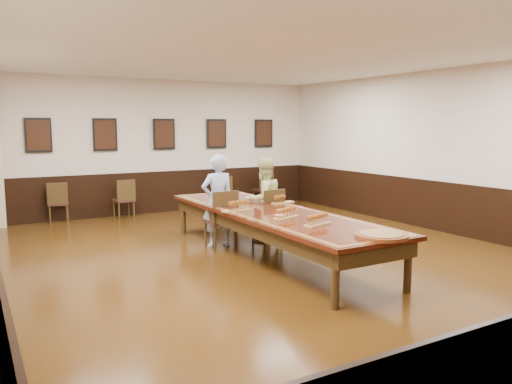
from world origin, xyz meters
TOP-DOWN VIEW (x-y plane):
  - floor at (0.00, 0.00)m, footprint 8.00×10.00m
  - ceiling at (0.00, 0.00)m, footprint 8.00×10.00m
  - wall_back at (0.00, 5.01)m, footprint 8.00×0.02m
  - wall_right at (4.01, 0.00)m, footprint 0.02×10.00m
  - chair_man at (-0.43, 0.98)m, footprint 0.48×0.52m
  - chair_woman at (0.51, 0.97)m, footprint 0.51×0.54m
  - spare_chair_a at (-2.49, 4.82)m, footprint 0.50×0.53m
  - spare_chair_b at (-1.12, 4.60)m, footprint 0.46×0.49m
  - spare_chair_c at (1.34, 4.57)m, footprint 0.48×0.51m
  - spare_chair_d at (2.58, 4.62)m, footprint 0.42×0.46m
  - person_man at (-0.43, 1.09)m, footprint 0.59×0.39m
  - person_woman at (0.50, 1.07)m, footprint 0.82×0.67m
  - pink_phone at (0.60, 0.06)m, footprint 0.08×0.14m
  - wainscoting at (0.00, 0.00)m, footprint 8.00×10.00m
  - conference_table at (0.00, 0.00)m, footprint 1.40×5.00m
  - posters at (0.00, 4.94)m, footprint 6.14×0.04m
  - flight_a at (-0.49, 0.28)m, footprint 0.48×0.19m
  - flight_b at (0.55, 0.57)m, footprint 0.44×0.20m
  - flight_c at (-0.15, -0.63)m, footprint 0.46×0.27m
  - flight_d at (-0.07, -1.29)m, footprint 0.47×0.26m
  - red_plate_grp at (-0.15, -0.47)m, footprint 0.21×0.21m
  - carved_platter at (0.16, -2.27)m, footprint 0.83×0.83m

SIDE VIEW (x-z plane):
  - floor at x=0.00m, z-range -0.02..0.00m
  - spare_chair_c at x=1.34m, z-range 0.00..0.85m
  - spare_chair_a at x=-2.49m, z-range 0.00..0.89m
  - spare_chair_d at x=2.58m, z-range 0.00..0.90m
  - spare_chair_b at x=-1.12m, z-range 0.00..0.90m
  - chair_woman at x=0.51m, z-range 0.00..0.97m
  - wainscoting at x=0.00m, z-range 0.00..1.00m
  - chair_man at x=-0.43m, z-range 0.00..1.01m
  - conference_table at x=0.00m, z-range 0.23..0.99m
  - pink_phone at x=0.60m, z-range 0.75..0.76m
  - red_plate_grp at x=-0.15m, z-range 0.75..0.78m
  - person_woman at x=0.50m, z-range 0.00..1.52m
  - carved_platter at x=0.16m, z-range 0.75..0.80m
  - person_man at x=-0.43m, z-range 0.00..1.61m
  - flight_b at x=0.55m, z-range 0.74..0.90m
  - flight_c at x=-0.15m, z-range 0.74..0.91m
  - flight_d at x=-0.07m, z-range 0.74..0.91m
  - flight_a at x=-0.49m, z-range 0.74..0.92m
  - wall_back at x=0.00m, z-range 0.00..3.20m
  - wall_right at x=4.01m, z-range 0.00..3.20m
  - posters at x=0.00m, z-range 1.53..2.27m
  - ceiling at x=0.00m, z-range 3.20..3.22m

